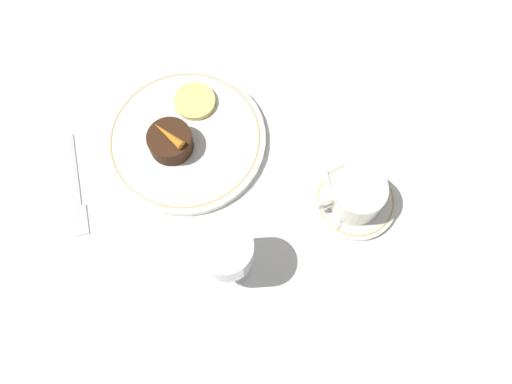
% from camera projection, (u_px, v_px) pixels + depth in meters
% --- Properties ---
extents(ground_plane, '(3.00, 3.00, 0.00)m').
position_uv_depth(ground_plane, '(180.00, 161.00, 0.83)').
color(ground_plane, white).
extents(dinner_plate, '(0.27, 0.27, 0.01)m').
position_uv_depth(dinner_plate, '(186.00, 139.00, 0.84)').
color(dinner_plate, white).
rests_on(dinner_plate, ground_plane).
extents(saucer, '(0.13, 0.13, 0.01)m').
position_uv_depth(saucer, '(355.00, 200.00, 0.80)').
color(saucer, white).
rests_on(saucer, ground_plane).
extents(coffee_cup, '(0.11, 0.08, 0.06)m').
position_uv_depth(coffee_cup, '(357.00, 195.00, 0.77)').
color(coffee_cup, white).
rests_on(coffee_cup, saucer).
extents(spoon, '(0.03, 0.11, 0.00)m').
position_uv_depth(spoon, '(333.00, 205.00, 0.79)').
color(spoon, silver).
rests_on(spoon, saucer).
extents(wine_glass, '(0.08, 0.08, 0.12)m').
position_uv_depth(wine_glass, '(226.00, 252.00, 0.70)').
color(wine_glass, silver).
rests_on(wine_glass, ground_plane).
extents(fork, '(0.03, 0.18, 0.01)m').
position_uv_depth(fork, '(78.00, 195.00, 0.81)').
color(fork, silver).
rests_on(fork, ground_plane).
extents(dessert_cake, '(0.07, 0.07, 0.04)m').
position_uv_depth(dessert_cake, '(170.00, 142.00, 0.81)').
color(dessert_cake, '#381E0F').
rests_on(dessert_cake, dinner_plate).
extents(carrot_garnish, '(0.05, 0.06, 0.01)m').
position_uv_depth(carrot_garnish, '(168.00, 134.00, 0.79)').
color(carrot_garnish, orange).
rests_on(carrot_garnish, dessert_cake).
extents(pineapple_slice, '(0.07, 0.07, 0.01)m').
position_uv_depth(pineapple_slice, '(195.00, 101.00, 0.85)').
color(pineapple_slice, '#EFE075').
rests_on(pineapple_slice, dinner_plate).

